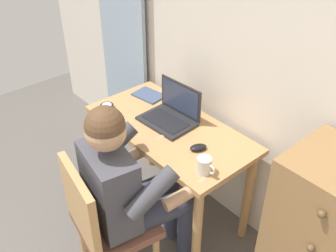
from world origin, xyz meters
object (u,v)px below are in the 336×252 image
person_seated (132,185)px  desk_clock (107,107)px  coffee_mug (204,166)px  chair (104,222)px  dresser (327,251)px  laptop (171,113)px  computer_mouse (198,147)px  desk (170,142)px  notebook_pad (149,95)px

person_seated → desk_clock: bearing=156.8°
coffee_mug → chair: bearing=-117.5°
dresser → coffee_mug: size_ratio=8.81×
person_seated → laptop: bearing=117.2°
laptop → computer_mouse: 0.35m
chair → laptop: bearing=108.9°
chair → person_seated: size_ratio=0.74×
coffee_mug → dresser: bearing=19.2°
laptop → coffee_mug: (0.50, -0.20, -0.00)m
computer_mouse → desk_clock: computer_mouse is taller
person_seated → computer_mouse: person_seated is taller
chair → laptop: (-0.24, 0.70, 0.29)m
dresser → laptop: size_ratio=2.98×
dresser → laptop: bearing=-178.8°
desk → computer_mouse: 0.32m
laptop → computer_mouse: laptop is taller
desk → notebook_pad: bearing=160.4°
dresser → desk_clock: size_ratio=11.75×
desk → desk_clock: bearing=-157.5°
person_seated → laptop: size_ratio=3.39×
notebook_pad → person_seated: bearing=-53.7°
desk_clock → desk: bearing=22.5°
dresser → notebook_pad: (-1.49, 0.06, 0.22)m
desk → chair: 0.68m
computer_mouse → dresser: bearing=31.3°
computer_mouse → desk_clock: bearing=-144.7°
desk_clock → laptop: bearing=31.4°
coffee_mug → notebook_pad: bearing=161.3°
notebook_pad → dresser: bearing=-11.2°
laptop → computer_mouse: bearing=-14.5°
laptop → coffee_mug: size_ratio=2.95×
computer_mouse → notebook_pad: size_ratio=0.48×
dresser → computer_mouse: bearing=-172.2°
chair → notebook_pad: 1.00m
desk_clock → notebook_pad: 0.32m
dresser → coffee_mug: dresser is taller
dresser → chair: (-0.91, -0.72, -0.03)m
desk → notebook_pad: (-0.39, 0.14, 0.13)m
laptop → desk_clock: bearing=-148.6°
chair → person_seated: 0.26m
laptop → dresser: bearing=1.2°
chair → laptop: 0.80m
dresser → desk_clock: (-1.54, -0.26, 0.23)m
laptop → desk_clock: 0.46m
desk → person_seated: size_ratio=0.93×
desk → computer_mouse: (0.29, -0.03, 0.14)m
computer_mouse → coffee_mug: size_ratio=0.83×
dresser → notebook_pad: 1.50m
chair → coffee_mug: size_ratio=7.38×
chair → notebook_pad: chair is taller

